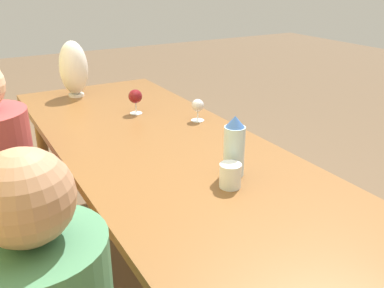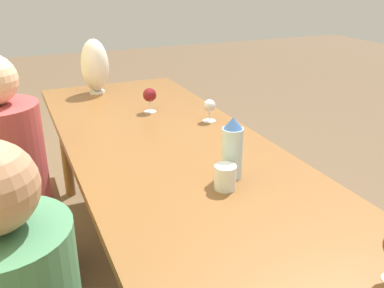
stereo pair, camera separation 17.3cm
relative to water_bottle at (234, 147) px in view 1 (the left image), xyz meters
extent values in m
cube|color=brown|center=(0.27, 0.10, -0.14)|extent=(2.75, 0.90, 0.04)
cylinder|color=brown|center=(1.55, -0.25, -0.52)|extent=(0.07, 0.07, 0.72)
cylinder|color=brown|center=(1.55, 0.46, -0.52)|extent=(0.07, 0.07, 0.72)
cylinder|color=silver|center=(0.00, 0.00, -0.02)|extent=(0.08, 0.08, 0.20)
cone|color=#33599E|center=(0.00, 0.00, 0.10)|extent=(0.07, 0.07, 0.04)
cylinder|color=silver|center=(-0.08, 0.07, -0.07)|extent=(0.08, 0.08, 0.09)
cylinder|color=silver|center=(1.43, 0.23, -0.11)|extent=(0.10, 0.10, 0.01)
ellipsoid|color=silver|center=(1.43, 0.23, 0.06)|extent=(0.18, 0.18, 0.33)
cylinder|color=silver|center=(0.91, 0.03, -0.12)|extent=(0.07, 0.07, 0.00)
cylinder|color=silver|center=(0.91, 0.03, -0.08)|extent=(0.01, 0.01, 0.06)
sphere|color=maroon|center=(0.91, 0.03, -0.02)|extent=(0.08, 0.08, 0.08)
cylinder|color=silver|center=(0.63, -0.21, -0.12)|extent=(0.07, 0.07, 0.00)
cylinder|color=silver|center=(0.63, -0.21, -0.09)|extent=(0.01, 0.01, 0.06)
sphere|color=silver|center=(0.63, -0.21, -0.03)|extent=(0.07, 0.07, 0.07)
cube|color=brown|center=(0.70, 0.82, -0.45)|extent=(0.44, 0.44, 0.04)
cylinder|color=brown|center=(0.51, 0.63, -0.68)|extent=(0.04, 0.04, 0.42)
cylinder|color=brown|center=(0.89, 0.63, -0.68)|extent=(0.04, 0.04, 0.42)
sphere|color=#9E7051|center=(-0.41, 0.82, 0.21)|extent=(0.21, 0.21, 0.21)
cube|color=#2D2D38|center=(0.70, 0.75, -0.66)|extent=(0.27, 0.20, 0.46)
camera|label=1|loc=(-1.24, 0.90, 0.64)|focal=40.00mm
camera|label=2|loc=(-1.32, 0.74, 0.64)|focal=40.00mm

